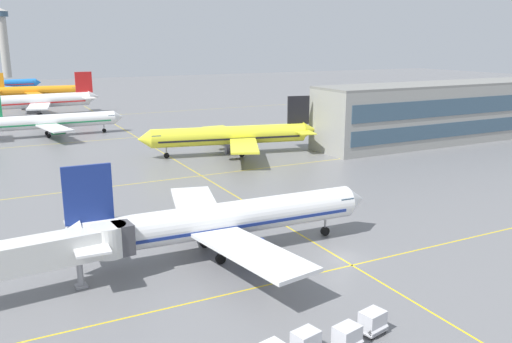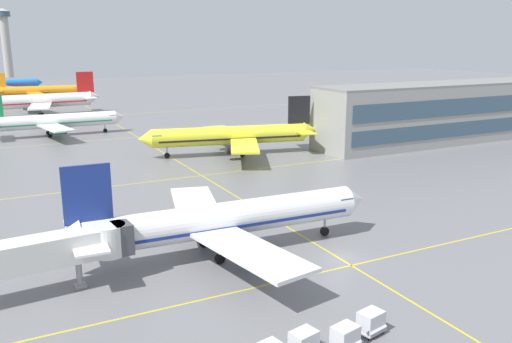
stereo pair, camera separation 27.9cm
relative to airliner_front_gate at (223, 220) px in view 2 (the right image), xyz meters
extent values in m
plane|color=slate|center=(10.33, -6.95, -3.80)|extent=(600.00, 600.00, 0.00)
cylinder|color=white|center=(0.51, -0.02, 0.07)|extent=(30.33, 4.78, 3.59)
cone|color=white|center=(16.83, -0.66, 0.07)|extent=(2.59, 3.61, 3.52)
cone|color=white|center=(-16.10, 0.64, 0.44)|extent=(3.15, 3.53, 3.41)
cube|color=navy|center=(-13.65, 0.54, 4.50)|extent=(4.54, 0.52, 5.67)
cube|color=white|center=(-14.23, -2.27, 0.44)|extent=(3.21, 5.03, 0.23)
cube|color=white|center=(-14.01, 3.39, 0.44)|extent=(3.21, 5.03, 0.23)
cube|color=white|center=(-0.75, -8.00, -0.50)|extent=(7.24, 14.79, 0.38)
cube|color=white|center=(-0.12, 8.04, -0.50)|extent=(8.25, 14.94, 0.38)
cylinder|color=navy|center=(0.50, -4.93, -1.73)|extent=(3.29, 2.11, 1.98)
cylinder|color=navy|center=(0.89, 4.88, -1.73)|extent=(3.29, 2.11, 1.98)
cube|color=#385166|center=(14.66, -0.58, 0.59)|extent=(1.83, 3.37, 0.66)
cube|color=navy|center=(0.51, -0.02, -0.38)|extent=(27.92, 4.72, 0.34)
cylinder|color=#99999E|center=(12.77, -0.50, -2.25)|extent=(0.26, 0.26, 1.56)
cylinder|color=black|center=(12.77, -0.50, -3.29)|extent=(1.05, 0.47, 1.04)
cylinder|color=#99999E|center=(-1.48, -2.40, -2.25)|extent=(0.26, 0.26, 1.56)
cylinder|color=black|center=(-1.48, -2.40, -3.29)|extent=(1.05, 0.47, 1.04)
cylinder|color=#99999E|center=(-1.28, 2.51, -2.25)|extent=(0.26, 0.26, 1.56)
cylinder|color=black|center=(-1.28, 2.51, -3.29)|extent=(1.05, 0.47, 1.04)
cylinder|color=yellow|center=(21.72, 46.33, 0.17)|extent=(31.10, 10.13, 3.68)
cone|color=yellow|center=(5.33, 49.86, 0.17)|extent=(3.22, 4.06, 3.61)
cone|color=yellow|center=(38.40, 42.74, 0.56)|extent=(3.77, 4.07, 3.50)
cube|color=black|center=(35.94, 43.27, 4.73)|extent=(4.62, 1.32, 5.82)
cube|color=yellow|center=(37.02, 46.01, 0.56)|extent=(4.09, 5.58, 0.23)
cube|color=yellow|center=(35.80, 40.33, 0.56)|extent=(4.09, 5.58, 0.23)
cube|color=yellow|center=(24.41, 54.18, -0.41)|extent=(5.08, 14.55, 0.39)
cube|color=yellow|center=(20.94, 38.08, -0.41)|extent=(10.55, 15.33, 0.39)
cylinder|color=black|center=(22.59, 51.30, -1.67)|extent=(3.65, 2.68, 2.04)
cylinder|color=black|center=(20.47, 41.45, -1.67)|extent=(3.65, 2.68, 2.04)
cube|color=#385166|center=(7.51, 49.40, 0.70)|extent=(2.42, 3.68, 0.68)
cube|color=black|center=(21.72, 46.33, -0.29)|extent=(28.68, 9.64, 0.35)
cylinder|color=#99999E|center=(9.40, 48.99, -2.21)|extent=(0.27, 0.27, 1.60)
cylinder|color=black|center=(9.40, 48.99, -3.27)|extent=(1.13, 0.65, 1.07)
cylinder|color=#99999E|center=(24.15, 48.39, -2.21)|extent=(0.27, 0.27, 1.60)
cylinder|color=black|center=(24.15, 48.39, -3.27)|extent=(1.13, 0.65, 1.07)
cylinder|color=#99999E|center=(23.09, 43.46, -2.21)|extent=(0.27, 0.27, 1.60)
cylinder|color=black|center=(23.09, 43.46, -3.27)|extent=(1.13, 0.65, 1.07)
cylinder|color=white|center=(-6.57, 85.51, -0.18)|extent=(28.33, 3.84, 3.36)
cone|color=white|center=(8.71, 85.25, -0.18)|extent=(2.35, 3.33, 3.29)
cube|color=white|center=(-7.58, 78.02, -0.71)|extent=(7.05, 13.89, 0.35)
cube|color=white|center=(-7.33, 93.04, -0.71)|extent=(7.45, 13.95, 0.35)
cylinder|color=#2D9956|center=(-6.47, 80.91, -1.86)|extent=(3.04, 1.91, 1.86)
cylinder|color=#2D9956|center=(-6.32, 90.10, -1.86)|extent=(3.04, 1.91, 1.86)
cube|color=#385166|center=(6.68, 85.29, 0.30)|extent=(1.64, 3.12, 0.62)
cube|color=#197F47|center=(-6.57, 85.51, -0.60)|extent=(26.07, 3.83, 0.32)
cylinder|color=#99999E|center=(4.92, 85.32, -2.35)|extent=(0.25, 0.25, 1.46)
cylinder|color=black|center=(4.92, 85.32, -3.32)|extent=(0.98, 0.41, 0.97)
cylinder|color=#99999E|center=(-8.38, 83.24, -2.35)|extent=(0.25, 0.25, 1.46)
cylinder|color=black|center=(-8.38, 83.24, -3.32)|extent=(0.98, 0.41, 0.97)
cylinder|color=#99999E|center=(-8.30, 87.84, -2.35)|extent=(0.25, 0.25, 1.46)
cylinder|color=black|center=(-8.30, 87.84, -3.32)|extent=(0.98, 0.41, 0.97)
cylinder|color=white|center=(-8.56, 126.24, 0.66)|extent=(35.02, 5.93, 4.14)
cone|color=white|center=(10.59, 127.22, 1.10)|extent=(3.68, 4.11, 3.93)
cube|color=red|center=(7.76, 127.08, 5.78)|extent=(5.24, 0.66, 6.54)
cube|color=white|center=(8.14, 130.37, 1.10)|extent=(3.77, 5.84, 0.26)
cube|color=white|center=(8.47, 123.84, 1.10)|extent=(3.77, 5.84, 0.26)
cube|color=white|center=(-7.95, 135.54, 0.01)|extent=(9.69, 17.25, 0.44)
cube|color=white|center=(-6.99, 117.05, 0.01)|extent=(8.16, 17.03, 0.44)
cylinder|color=#4C4C51|center=(-9.07, 131.88, -1.41)|extent=(3.82, 2.47, 2.29)
cylinder|color=#4C4C51|center=(-8.48, 120.57, -1.41)|extent=(3.82, 2.47, 2.29)
cube|color=red|center=(-8.56, 126.24, 0.14)|extent=(32.24, 5.82, 0.39)
cylinder|color=#99999E|center=(-6.53, 129.18, -2.01)|extent=(0.30, 0.30, 1.80)
cylinder|color=black|center=(-6.53, 129.18, -3.21)|extent=(1.22, 0.55, 1.20)
cylinder|color=#99999E|center=(-6.24, 123.52, -2.01)|extent=(0.30, 0.30, 1.80)
cylinder|color=black|center=(-6.24, 123.52, -3.21)|extent=(1.22, 0.55, 1.20)
cylinder|color=orange|center=(-2.09, 173.32, -0.11)|extent=(29.04, 6.85, 3.42)
cone|color=orange|center=(13.38, 171.45, -0.11)|extent=(2.73, 3.61, 3.36)
cube|color=orange|center=(-15.64, 177.67, 0.25)|extent=(3.42, 5.00, 0.22)
cube|color=orange|center=(-3.90, 165.82, -0.65)|extent=(5.88, 13.88, 0.36)
cube|color=orange|center=(-2.07, 181.03, -0.65)|extent=(8.80, 14.30, 0.36)
cylinder|color=#333338|center=(-2.48, 168.64, -1.82)|extent=(3.27, 2.24, 1.89)
cylinder|color=#333338|center=(-1.36, 177.95, -1.82)|extent=(3.27, 2.24, 1.89)
cube|color=#385166|center=(11.32, 171.70, 0.39)|extent=(1.99, 3.32, 0.63)
cube|color=orange|center=(-2.09, 173.32, -0.54)|extent=(26.75, 6.60, 0.32)
cylinder|color=#99999E|center=(9.53, 171.92, -2.32)|extent=(0.25, 0.25, 1.49)
cylinder|color=black|center=(9.53, 171.92, -3.31)|extent=(1.03, 0.52, 0.99)
cylinder|color=#99999E|center=(-4.16, 171.21, -2.32)|extent=(0.25, 0.25, 1.49)
cylinder|color=black|center=(-4.16, 171.21, -3.31)|extent=(1.03, 0.52, 0.99)
cylinder|color=#99999E|center=(-3.60, 175.86, -2.32)|extent=(0.25, 0.25, 1.49)
cylinder|color=black|center=(-3.60, 175.86, -3.31)|extent=(1.03, 0.52, 0.99)
cylinder|color=blue|center=(-13.71, 213.29, 0.04)|extent=(30.19, 7.72, 3.56)
cone|color=blue|center=(2.34, 215.56, 0.04)|extent=(2.90, 3.80, 3.49)
cube|color=blue|center=(-13.53, 205.28, -0.52)|extent=(9.39, 14.87, 0.37)
cylinder|color=blue|center=(-12.85, 208.50, -1.74)|extent=(3.43, 2.39, 1.97)
cylinder|color=blue|center=(-14.21, 218.15, -1.74)|extent=(3.43, 2.39, 1.97)
cube|color=#385166|center=(0.20, 215.26, 0.55)|extent=(2.13, 3.48, 0.66)
cube|color=red|center=(-13.71, 213.29, -0.41)|extent=(27.82, 7.42, 0.34)
cylinder|color=#99999E|center=(-1.65, 215.00, -2.26)|extent=(0.26, 0.26, 1.55)
cylinder|color=black|center=(-1.65, 215.00, -3.29)|extent=(1.08, 0.56, 1.03)
cube|color=yellow|center=(10.33, -8.95, -3.80)|extent=(154.76, 0.20, 0.01)
cube|color=yellow|center=(10.33, 32.93, -3.80)|extent=(154.76, 0.20, 0.01)
cube|color=yellow|center=(10.33, 74.82, -3.80)|extent=(154.76, 0.20, 0.01)
cube|color=yellow|center=(10.33, 116.71, -3.80)|extent=(154.76, 0.20, 0.01)
cube|color=yellow|center=(10.33, 53.88, -3.80)|extent=(0.20, 184.30, 0.01)
cube|color=silver|center=(-2.46, -20.23, -2.69)|extent=(2.16, 1.81, 1.50)
cube|color=silver|center=(0.64, -21.02, -2.69)|extent=(2.16, 1.81, 1.50)
cylinder|color=#99999E|center=(1.96, -20.74, -3.50)|extent=(0.70, 0.23, 0.08)
cylinder|color=black|center=(1.34, -20.24, -3.68)|extent=(0.26, 0.15, 0.24)
cube|color=#99999E|center=(3.75, -20.15, -3.50)|extent=(2.39, 2.01, 0.12)
cube|color=silver|center=(3.75, -20.15, -2.69)|extent=(2.16, 1.81, 1.50)
cube|color=silver|center=(3.88, -20.73, -3.22)|extent=(1.98, 0.95, 0.57)
cylinder|color=#99999E|center=(5.07, -19.86, -3.50)|extent=(0.70, 0.23, 0.08)
cylinder|color=black|center=(4.71, -20.57, -3.68)|extent=(0.26, 0.15, 0.24)
cylinder|color=black|center=(4.45, -19.36, -3.68)|extent=(0.26, 0.15, 0.24)
cylinder|color=black|center=(3.05, -20.93, -3.68)|extent=(0.26, 0.15, 0.24)
cylinder|color=black|center=(2.79, -19.72, -3.68)|extent=(0.26, 0.15, 0.24)
cylinder|color=silver|center=(-12.33, -1.08, 0.30)|extent=(3.38, 3.38, 2.97)
cube|color=#47474C|center=(-11.03, -0.97, 0.30)|extent=(1.84, 3.09, 2.97)
cylinder|color=#99999E|center=(-15.19, -1.31, -1.75)|extent=(0.56, 0.56, 4.10)
cube|color=#99999E|center=(-15.19, -1.31, -3.70)|extent=(1.19, 1.19, 0.20)
cube|color=gray|center=(75.91, 38.04, 2.57)|extent=(73.31, 12.58, 12.74)
cube|color=#385166|center=(75.91, 31.70, 4.86)|extent=(70.38, 0.16, 3.57)
cube|color=#385166|center=(75.91, 31.70, 0.02)|extent=(70.38, 0.16, 3.06)
cube|color=slate|center=(75.91, 38.04, 9.19)|extent=(73.31, 12.58, 0.50)
cylinder|color=#ADA89E|center=(-5.61, 322.51, 14.58)|extent=(5.20, 5.20, 36.76)
cylinder|color=#385166|center=(-5.61, 322.51, 34.56)|extent=(8.40, 8.40, 3.20)
cone|color=#ADA89E|center=(-5.61, 322.51, 37.06)|extent=(8.82, 8.82, 1.80)
camera|label=1|loc=(-21.53, -49.31, 18.53)|focal=37.28mm
camera|label=2|loc=(-21.28, -49.44, 18.53)|focal=37.28mm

